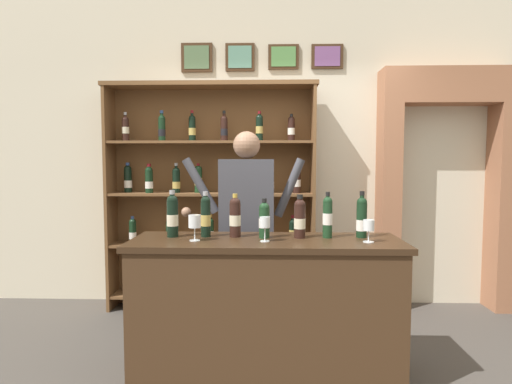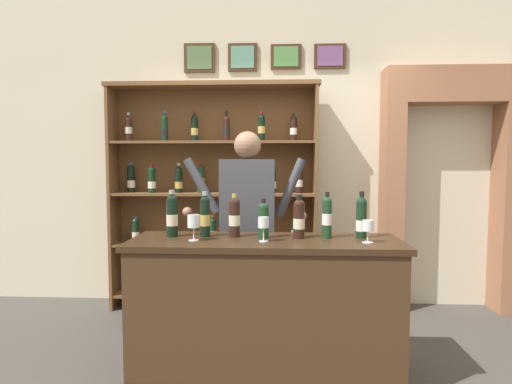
% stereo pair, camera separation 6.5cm
% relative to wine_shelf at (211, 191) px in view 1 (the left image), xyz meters
% --- Properties ---
extents(ground_plane, '(14.00, 14.00, 0.02)m').
position_rel_wine_shelf_xyz_m(ground_plane, '(0.67, -1.38, -1.19)').
color(ground_plane, '#47423D').
extents(back_wall, '(12.00, 0.19, 3.50)m').
position_rel_wine_shelf_xyz_m(back_wall, '(0.67, 0.28, 0.57)').
color(back_wall, beige).
rests_on(back_wall, ground).
extents(wine_shelf, '(2.07, 0.32, 2.23)m').
position_rel_wine_shelf_xyz_m(wine_shelf, '(0.00, 0.00, 0.00)').
color(wine_shelf, brown).
rests_on(wine_shelf, ground).
extents(archway_doorway, '(1.30, 0.45, 2.37)m').
position_rel_wine_shelf_xyz_m(archway_doorway, '(2.31, 0.14, 0.16)').
color(archway_doorway, '#9E6647').
rests_on(archway_doorway, ground).
extents(tasting_counter, '(1.81, 0.59, 0.95)m').
position_rel_wine_shelf_xyz_m(tasting_counter, '(0.56, -1.38, -0.70)').
color(tasting_counter, '#422B19').
rests_on(tasting_counter, ground).
extents(shopkeeper, '(1.02, 0.22, 1.72)m').
position_rel_wine_shelf_xyz_m(shopkeeper, '(0.39, -0.74, -0.11)').
color(shopkeeper, '#2D3347').
rests_on(shopkeeper, ground).
extents(tasting_bottle_prosecco, '(0.08, 0.08, 0.32)m').
position_rel_wine_shelf_xyz_m(tasting_bottle_prosecco, '(-0.09, -1.31, -0.07)').
color(tasting_bottle_prosecco, black).
rests_on(tasting_bottle_prosecco, tasting_counter).
extents(tasting_bottle_bianco, '(0.07, 0.07, 0.31)m').
position_rel_wine_shelf_xyz_m(tasting_bottle_bianco, '(0.14, -1.29, -0.08)').
color(tasting_bottle_bianco, black).
rests_on(tasting_bottle_bianco, tasting_counter).
extents(tasting_bottle_chianti, '(0.08, 0.08, 0.30)m').
position_rel_wine_shelf_xyz_m(tasting_bottle_chianti, '(0.34, -1.29, -0.08)').
color(tasting_bottle_chianti, black).
rests_on(tasting_bottle_chianti, tasting_counter).
extents(tasting_bottle_vin_santo, '(0.07, 0.07, 0.27)m').
position_rel_wine_shelf_xyz_m(tasting_bottle_vin_santo, '(0.54, -1.33, -0.10)').
color(tasting_bottle_vin_santo, '#19381E').
rests_on(tasting_bottle_vin_santo, tasting_counter).
extents(tasting_bottle_super_tuscan, '(0.08, 0.08, 0.30)m').
position_rel_wine_shelf_xyz_m(tasting_bottle_super_tuscan, '(0.78, -1.32, -0.09)').
color(tasting_bottle_super_tuscan, black).
rests_on(tasting_bottle_super_tuscan, tasting_counter).
extents(tasting_bottle_brunello, '(0.07, 0.07, 0.31)m').
position_rel_wine_shelf_xyz_m(tasting_bottle_brunello, '(0.97, -1.31, -0.08)').
color(tasting_bottle_brunello, '#19381E').
rests_on(tasting_bottle_brunello, tasting_counter).
extents(tasting_bottle_riserva, '(0.07, 0.07, 0.32)m').
position_rel_wine_shelf_xyz_m(tasting_bottle_riserva, '(1.21, -1.29, -0.09)').
color(tasting_bottle_riserva, black).
rests_on(tasting_bottle_riserva, tasting_counter).
extents(wine_glass_center, '(0.07, 0.07, 0.16)m').
position_rel_wine_shelf_xyz_m(wine_glass_center, '(0.55, -1.46, -0.11)').
color(wine_glass_center, silver).
rests_on(wine_glass_center, tasting_counter).
extents(wine_glass_right, '(0.07, 0.07, 0.15)m').
position_rel_wine_shelf_xyz_m(wine_glass_right, '(1.22, -1.46, -0.13)').
color(wine_glass_right, silver).
rests_on(wine_glass_right, tasting_counter).
extents(wine_glass_spare, '(0.08, 0.08, 0.17)m').
position_rel_wine_shelf_xyz_m(wine_glass_spare, '(0.09, -1.45, -0.10)').
color(wine_glass_spare, silver).
rests_on(wine_glass_spare, tasting_counter).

